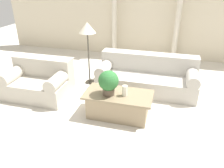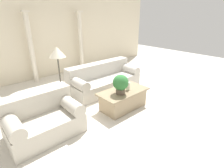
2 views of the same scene
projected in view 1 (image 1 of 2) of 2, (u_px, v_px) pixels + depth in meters
name	position (u px, v px, depth m)	size (l,w,h in m)	color
ground_plane	(123.00, 101.00, 4.87)	(16.00, 16.00, 0.00)	silver
wall_back	(146.00, 8.00, 6.93)	(10.00, 0.06, 3.20)	beige
sofa_long	(147.00, 76.00, 5.25)	(2.31, 0.93, 0.84)	#B7B2A8
loveseat	(40.00, 81.00, 5.00)	(1.40, 0.93, 0.84)	beige
coffee_table	(118.00, 104.00, 4.28)	(1.31, 0.68, 0.49)	#998466
potted_plant	(109.00, 82.00, 4.04)	(0.38, 0.38, 0.48)	brown
pillar_candle	(125.00, 91.00, 4.06)	(0.10, 0.10, 0.21)	silver
floor_lamp	(87.00, 31.00, 5.13)	(0.41, 0.41, 1.55)	#4C473D
column_left	(114.00, 20.00, 7.05)	(0.23, 0.23, 2.40)	beige
column_right	(177.00, 23.00, 6.59)	(0.23, 0.23, 2.40)	beige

